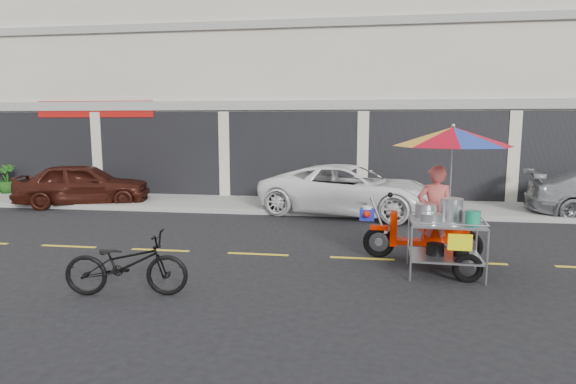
# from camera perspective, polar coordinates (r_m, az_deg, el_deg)

# --- Properties ---
(ground) EXTENTS (90.00, 90.00, 0.00)m
(ground) POSITION_cam_1_polar(r_m,az_deg,el_deg) (9.24, 8.76, -7.80)
(ground) COLOR black
(sidewalk) EXTENTS (45.00, 3.00, 0.15)m
(sidewalk) POSITION_cam_1_polar(r_m,az_deg,el_deg) (14.60, 8.72, -1.61)
(sidewalk) COLOR gray
(sidewalk) RESTS_ON ground
(shophouse_block) EXTENTS (36.00, 8.11, 10.40)m
(shophouse_block) POSITION_cam_1_polar(r_m,az_deg,el_deg) (19.77, 17.37, 12.75)
(shophouse_block) COLOR beige
(shophouse_block) RESTS_ON ground
(centerline) EXTENTS (42.00, 0.10, 0.01)m
(centerline) POSITION_cam_1_polar(r_m,az_deg,el_deg) (9.24, 8.76, -7.77)
(centerline) COLOR gold
(centerline) RESTS_ON ground
(maroon_sedan) EXTENTS (4.19, 2.72, 1.33)m
(maroon_sedan) POSITION_cam_1_polar(r_m,az_deg,el_deg) (16.10, -23.05, 0.85)
(maroon_sedan) COLOR black
(maroon_sedan) RESTS_ON ground
(white_pickup) EXTENTS (5.37, 3.40, 1.38)m
(white_pickup) POSITION_cam_1_polar(r_m,az_deg,el_deg) (13.51, 7.35, 0.27)
(white_pickup) COLOR white
(white_pickup) RESTS_ON ground
(plant_short) EXTENTS (0.68, 0.68, 1.00)m
(plant_short) POSITION_cam_1_polar(r_m,az_deg,el_deg) (19.09, -30.37, 1.39)
(plant_short) COLOR #194413
(plant_short) RESTS_ON sidewalk
(near_bicycle) EXTENTS (1.88, 0.90, 0.95)m
(near_bicycle) POSITION_cam_1_polar(r_m,az_deg,el_deg) (7.53, -18.60, -8.08)
(near_bicycle) COLOR black
(near_bicycle) RESTS_ON ground
(food_vendor_rig) EXTENTS (2.50, 2.09, 2.53)m
(food_vendor_rig) POSITION_cam_1_polar(r_m,az_deg,el_deg) (8.66, 17.98, 1.52)
(food_vendor_rig) COLOR black
(food_vendor_rig) RESTS_ON ground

